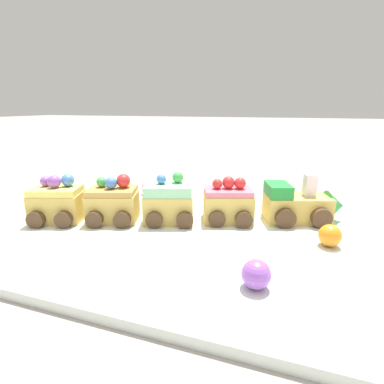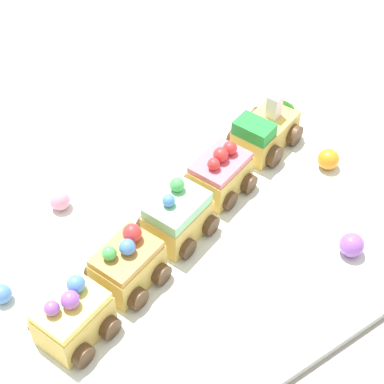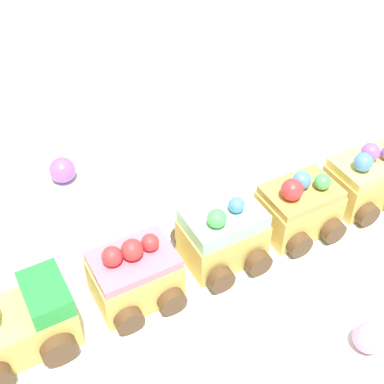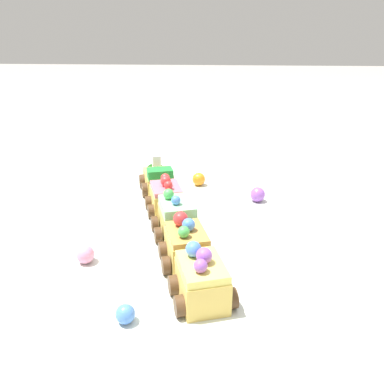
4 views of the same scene
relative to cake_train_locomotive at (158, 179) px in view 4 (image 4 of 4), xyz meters
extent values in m
plane|color=gray|center=(-0.16, -0.07, -0.04)|extent=(10.00, 10.00, 0.00)
cube|color=silver|center=(-0.16, -0.07, -0.03)|extent=(0.73, 0.45, 0.01)
cube|color=#E0BC56|center=(-0.01, 0.00, 0.00)|extent=(0.11, 0.08, 0.04)
cube|color=green|center=(-0.04, -0.01, 0.03)|extent=(0.05, 0.06, 0.02)
cone|color=green|center=(0.05, 0.02, 0.00)|extent=(0.04, 0.05, 0.05)
cube|color=white|center=(0.01, 0.00, 0.02)|extent=(0.02, 0.02, 0.02)
cube|color=white|center=(0.01, 0.00, 0.04)|extent=(0.02, 0.02, 0.02)
cylinder|color=#4C331E|center=(0.03, -0.02, -0.01)|extent=(0.03, 0.02, 0.03)
cylinder|color=#4C331E|center=(0.01, 0.04, -0.01)|extent=(0.03, 0.02, 0.03)
cylinder|color=#4C331E|center=(-0.02, -0.04, -0.01)|extent=(0.03, 0.02, 0.03)
cylinder|color=#4C331E|center=(-0.04, 0.02, -0.01)|extent=(0.03, 0.02, 0.03)
cube|color=#E0BC56|center=(-0.11, -0.04, 0.00)|extent=(0.09, 0.08, 0.04)
cube|color=#E57084|center=(-0.11, -0.04, 0.02)|extent=(0.09, 0.07, 0.01)
sphere|color=red|center=(-0.13, -0.04, 0.04)|extent=(0.02, 0.02, 0.02)
sphere|color=red|center=(-0.11, -0.04, 0.04)|extent=(0.02, 0.02, 0.02)
sphere|color=red|center=(-0.09, -0.03, 0.04)|extent=(0.02, 0.02, 0.02)
cylinder|color=#4C331E|center=(-0.08, -0.06, -0.01)|extent=(0.03, 0.02, 0.03)
cylinder|color=#4C331E|center=(-0.10, 0.00, -0.01)|extent=(0.03, 0.02, 0.03)
cylinder|color=#4C331E|center=(-0.12, -0.07, -0.01)|extent=(0.03, 0.02, 0.03)
cylinder|color=#4C331E|center=(-0.14, -0.01, -0.01)|extent=(0.03, 0.02, 0.03)
cube|color=#E0BC56|center=(-0.20, -0.07, 0.00)|extent=(0.09, 0.08, 0.04)
cube|color=#93DBA3|center=(-0.20, -0.07, 0.03)|extent=(0.09, 0.07, 0.02)
sphere|color=#4C84E0|center=(-0.21, -0.07, 0.04)|extent=(0.02, 0.02, 0.02)
sphere|color=#4CBC56|center=(-0.19, -0.06, 0.04)|extent=(0.02, 0.02, 0.02)
cylinder|color=#4C331E|center=(-0.17, -0.09, -0.01)|extent=(0.03, 0.02, 0.03)
cylinder|color=#4C331E|center=(-0.19, -0.03, -0.01)|extent=(0.03, 0.02, 0.03)
cylinder|color=#4C331E|center=(-0.21, -0.10, -0.01)|extent=(0.03, 0.02, 0.03)
cylinder|color=#4C331E|center=(-0.23, -0.04, -0.01)|extent=(0.03, 0.02, 0.03)
cube|color=#E0BC56|center=(-0.28, -0.10, 0.00)|extent=(0.09, 0.08, 0.04)
cube|color=#CC9347|center=(-0.28, -0.10, 0.02)|extent=(0.09, 0.07, 0.01)
sphere|color=#4CBC56|center=(-0.30, -0.09, 0.04)|extent=(0.02, 0.02, 0.02)
sphere|color=#4C84E0|center=(-0.28, -0.10, 0.04)|extent=(0.02, 0.02, 0.02)
sphere|color=red|center=(-0.27, -0.09, 0.04)|extent=(0.03, 0.03, 0.02)
cylinder|color=#4C331E|center=(-0.25, -0.12, -0.01)|extent=(0.03, 0.02, 0.03)
cylinder|color=#4C331E|center=(-0.27, -0.06, -0.01)|extent=(0.03, 0.02, 0.03)
cylinder|color=#4C331E|center=(-0.29, -0.13, -0.01)|extent=(0.03, 0.02, 0.03)
cylinder|color=#4C331E|center=(-0.31, -0.07, -0.01)|extent=(0.03, 0.02, 0.03)
cube|color=#E0BC56|center=(-0.37, -0.12, 0.00)|extent=(0.09, 0.08, 0.04)
cube|color=#EFE066|center=(-0.37, -0.12, 0.02)|extent=(0.09, 0.07, 0.01)
sphere|color=#9956C6|center=(-0.39, -0.12, 0.04)|extent=(0.02, 0.02, 0.02)
sphere|color=#9956C6|center=(-0.37, -0.13, 0.04)|extent=(0.03, 0.03, 0.02)
sphere|color=#4C84E0|center=(-0.35, -0.11, 0.04)|extent=(0.03, 0.03, 0.02)
cylinder|color=#4C331E|center=(-0.34, -0.15, -0.01)|extent=(0.03, 0.02, 0.03)
cylinder|color=#4C331E|center=(-0.36, -0.09, -0.01)|extent=(0.03, 0.02, 0.03)
cylinder|color=#4C331E|center=(-0.38, -0.16, -0.01)|extent=(0.03, 0.02, 0.03)
cylinder|color=#4C331E|center=(-0.40, -0.10, -0.01)|extent=(0.03, 0.02, 0.03)
sphere|color=pink|center=(-0.30, 0.05, -0.01)|extent=(0.03, 0.03, 0.03)
sphere|color=orange|center=(0.03, -0.09, -0.01)|extent=(0.03, 0.03, 0.03)
sphere|color=#9956C6|center=(-0.04, -0.21, -0.01)|extent=(0.03, 0.03, 0.03)
sphere|color=#4C84E0|center=(-0.42, -0.04, -0.01)|extent=(0.02, 0.02, 0.02)
camera|label=1|loc=(-0.02, -0.48, 0.15)|focal=28.00mm
camera|label=2|loc=(-0.47, -0.50, 0.59)|focal=60.00mm
camera|label=3|loc=(-0.11, 0.27, 0.38)|focal=50.00mm
camera|label=4|loc=(-0.75, -0.15, 0.28)|focal=35.00mm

